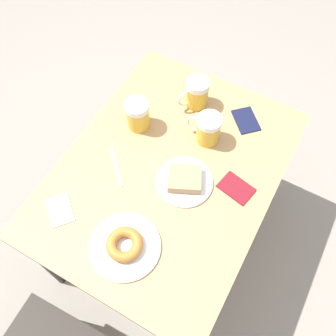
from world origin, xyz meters
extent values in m
plane|color=gray|center=(0.00, 0.00, 0.00)|extent=(8.00, 8.00, 0.00)
cube|color=tan|center=(0.00, 0.00, 0.70)|extent=(0.80, 1.06, 0.03)
cylinder|color=black|center=(-0.36, -0.49, 0.34)|extent=(0.04, 0.04, 0.69)
cylinder|color=black|center=(0.36, -0.49, 0.34)|extent=(0.04, 0.04, 0.69)
cylinder|color=black|center=(0.36, 0.49, 0.34)|extent=(0.04, 0.04, 0.69)
cylinder|color=#2D2823|center=(0.25, 0.64, 0.21)|extent=(0.03, 0.03, 0.43)
cylinder|color=silver|center=(-0.08, 0.01, 0.72)|extent=(0.22, 0.22, 0.01)
cube|color=tan|center=(-0.08, 0.01, 0.75)|extent=(0.16, 0.15, 0.04)
cylinder|color=silver|center=(-0.02, 0.34, 0.72)|extent=(0.25, 0.25, 0.01)
torus|color=#B2702D|center=(-0.02, 0.34, 0.74)|extent=(0.13, 0.13, 0.04)
cylinder|color=gold|center=(-0.07, -0.21, 0.77)|extent=(0.09, 0.09, 0.11)
cylinder|color=white|center=(-0.07, -0.21, 0.83)|extent=(0.10, 0.10, 0.03)
torus|color=silver|center=(-0.01, -0.21, 0.78)|extent=(0.08, 0.01, 0.08)
cylinder|color=gold|center=(0.21, -0.13, 0.77)|extent=(0.09, 0.09, 0.11)
cylinder|color=white|center=(0.21, -0.13, 0.83)|extent=(0.10, 0.10, 0.03)
torus|color=silver|center=(0.25, -0.17, 0.78)|extent=(0.07, 0.07, 0.08)
cylinder|color=gold|center=(0.06, -0.35, 0.77)|extent=(0.09, 0.09, 0.11)
cylinder|color=white|center=(0.06, -0.35, 0.83)|extent=(0.10, 0.10, 0.03)
torus|color=silver|center=(0.08, -0.31, 0.78)|extent=(0.05, 0.08, 0.08)
cube|color=white|center=(0.26, 0.34, 0.72)|extent=(0.14, 0.14, 0.00)
cube|color=silver|center=(0.18, 0.08, 0.72)|extent=(0.14, 0.14, 0.00)
cube|color=#141938|center=(-0.17, -0.37, 0.72)|extent=(0.15, 0.15, 0.01)
cube|color=maroon|center=(-0.26, -0.06, 0.72)|extent=(0.14, 0.11, 0.01)
camera|label=1|loc=(-0.35, 0.62, 1.98)|focal=40.00mm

